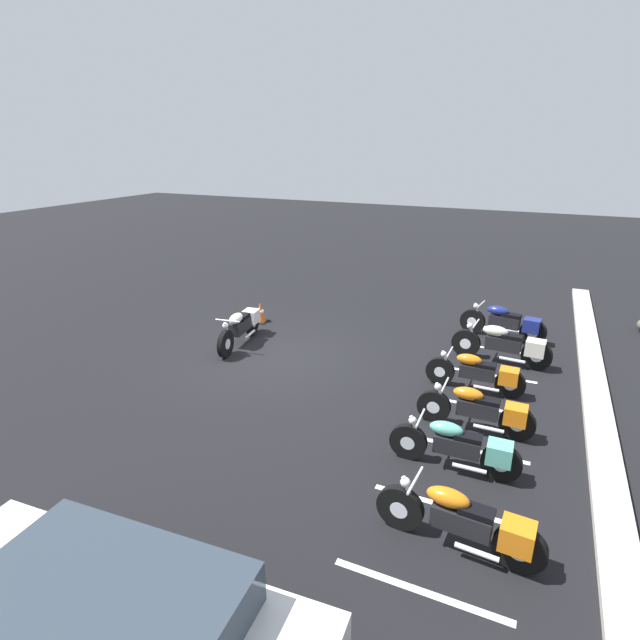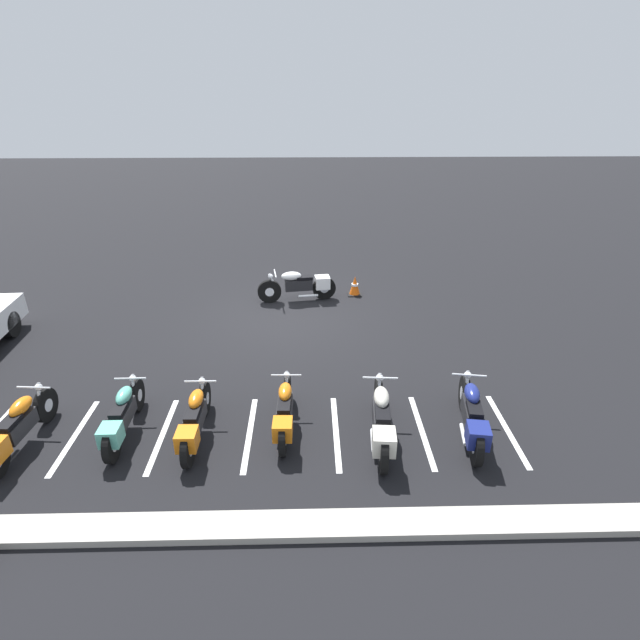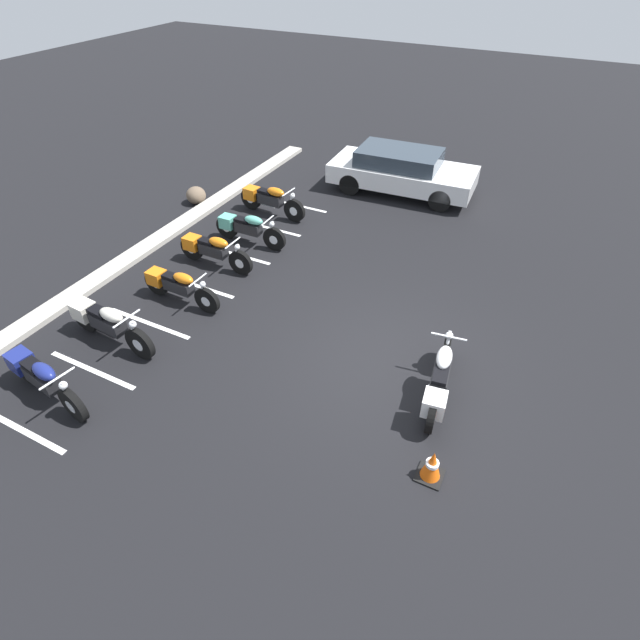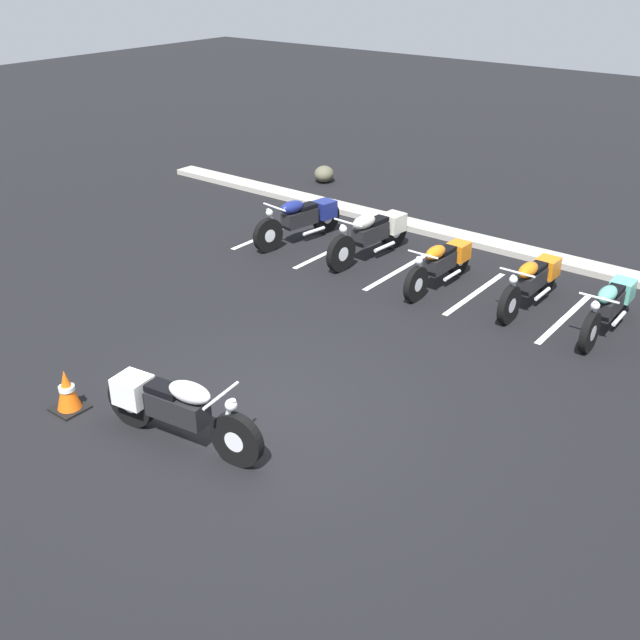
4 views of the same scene
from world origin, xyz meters
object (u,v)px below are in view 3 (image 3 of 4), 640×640
parked_bike_3 (212,250)px  parked_bike_4 (246,228)px  motorcycle_white_featured (439,380)px  parked_bike_2 (177,285)px  parked_bike_0 (41,377)px  traffic_cone (432,466)px  parked_bike_1 (106,322)px  car_white (401,170)px  parked_bike_5 (269,199)px  landscape_rock_0 (196,195)px

parked_bike_3 → parked_bike_4: size_ratio=1.00×
motorcycle_white_featured → parked_bike_2: motorcycle_white_featured is taller
parked_bike_0 → traffic_cone: (1.48, -6.52, -0.19)m
parked_bike_4 → traffic_cone: (-4.63, -6.36, -0.16)m
parked_bike_1 → car_white: bearing=77.8°
parked_bike_5 → traffic_cone: (-6.28, -6.70, -0.18)m
car_white → parked_bike_1: bearing=-109.9°
parked_bike_4 → parked_bike_5: size_ratio=0.96×
parked_bike_3 → motorcycle_white_featured: bearing=-15.7°
parked_bike_1 → parked_bike_2: size_ratio=1.12×
motorcycle_white_featured → parked_bike_3: 6.36m
parked_bike_2 → car_white: car_white is taller
motorcycle_white_featured → parked_bike_2: size_ratio=1.11×
motorcycle_white_featured → parked_bike_4: size_ratio=1.09×
parked_bike_0 → parked_bike_2: 3.28m
parked_bike_0 → traffic_cone: bearing=21.3°
car_white → landscape_rock_0: size_ratio=7.30×
parked_bike_2 → parked_bike_4: bearing=92.9°
parked_bike_2 → landscape_rock_0: bearing=124.7°
parked_bike_0 → traffic_cone: size_ratio=3.85×
parked_bike_3 → parked_bike_4: parked_bike_3 is taller
parked_bike_1 → parked_bike_3: 3.22m
parked_bike_2 → car_white: 7.95m
parked_bike_2 → parked_bike_5: parked_bike_5 is taller
parked_bike_1 → parked_bike_4: parked_bike_1 is taller
car_white → traffic_cone: 10.16m
parked_bike_4 → car_white: 5.35m
parked_bike_5 → traffic_cone: bearing=-39.1°
car_white → landscape_rock_0: (-3.49, 5.09, -0.43)m
traffic_cone → car_white: bearing=22.6°
parked_bike_4 → traffic_cone: 7.87m
parked_bike_5 → parked_bike_2: bearing=-80.6°
parked_bike_1 → landscape_rock_0: 6.23m
parked_bike_2 → parked_bike_4: size_ratio=0.98×
traffic_cone → parked_bike_2: bearing=74.0°
parked_bike_0 → parked_bike_1: 1.60m
car_white → parked_bike_4: bearing=-120.8°
parked_bike_0 → parked_bike_5: bearing=99.9°
parked_bike_5 → car_white: (3.10, -2.80, 0.23)m
parked_bike_2 → parked_bike_4: parked_bike_4 is taller
parked_bike_4 → car_white: (4.74, -2.46, 0.25)m
landscape_rock_0 → parked_bike_2: bearing=-146.5°
parked_bike_3 → parked_bike_5: parked_bike_5 is taller
parked_bike_3 → parked_bike_1: bearing=-92.0°
parked_bike_4 → parked_bike_2: bearing=-89.1°
parked_bike_2 → car_white: size_ratio=0.46×
motorcycle_white_featured → car_white: 8.56m
parked_bike_1 → parked_bike_4: size_ratio=1.10×
parked_bike_1 → parked_bike_3: (3.22, -0.14, -0.04)m
landscape_rock_0 → parked_bike_5: bearing=-80.2°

